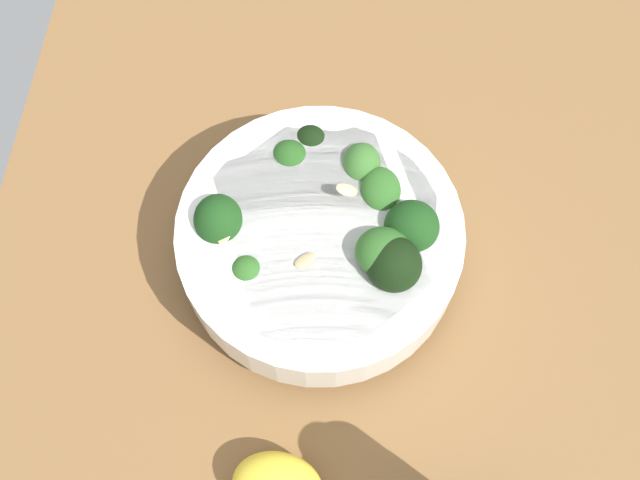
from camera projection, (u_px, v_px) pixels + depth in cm
name	position (u px, v px, depth cm)	size (l,w,h in cm)	color
ground_plane	(386.00, 273.00, 66.34)	(69.95, 69.95, 3.04)	brown
bowl_of_broccoli	(323.00, 238.00, 61.27)	(22.78, 22.78, 10.48)	white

